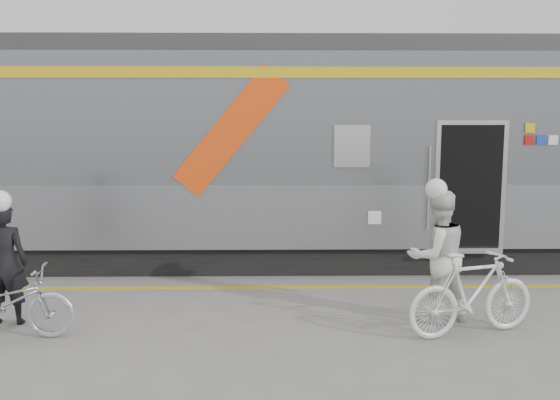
{
  "coord_description": "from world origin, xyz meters",
  "views": [
    {
      "loc": [
        -0.17,
        -7.12,
        2.69
      ],
      "look_at": [
        -0.04,
        1.6,
        1.5
      ],
      "focal_mm": 38.0,
      "sensor_mm": 36.0,
      "label": 1
    }
  ],
  "objects_px": {
    "bicycle_left": "(3,304)",
    "woman": "(437,256)",
    "man": "(4,264)",
    "bicycle_right": "(472,294)"
  },
  "relations": [
    {
      "from": "bicycle_left",
      "to": "woman",
      "type": "distance_m",
      "value": 5.55
    },
    {
      "from": "bicycle_left",
      "to": "woman",
      "type": "height_order",
      "value": "woman"
    },
    {
      "from": "bicycle_left",
      "to": "woman",
      "type": "xyz_separation_m",
      "value": [
        5.5,
        0.61,
        0.43
      ]
    },
    {
      "from": "bicycle_right",
      "to": "bicycle_left",
      "type": "bearing_deg",
      "value": 73.56
    },
    {
      "from": "man",
      "to": "woman",
      "type": "distance_m",
      "value": 5.7
    },
    {
      "from": "man",
      "to": "bicycle_right",
      "type": "xyz_separation_m",
      "value": [
        6.0,
        -0.49,
        -0.28
      ]
    },
    {
      "from": "bicycle_left",
      "to": "bicycle_right",
      "type": "height_order",
      "value": "bicycle_right"
    },
    {
      "from": "man",
      "to": "bicycle_left",
      "type": "bearing_deg",
      "value": 104.66
    },
    {
      "from": "bicycle_left",
      "to": "bicycle_right",
      "type": "xyz_separation_m",
      "value": [
        5.8,
        0.06,
        0.08
      ]
    },
    {
      "from": "man",
      "to": "woman",
      "type": "xyz_separation_m",
      "value": [
        5.7,
        0.06,
        0.06
      ]
    }
  ]
}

